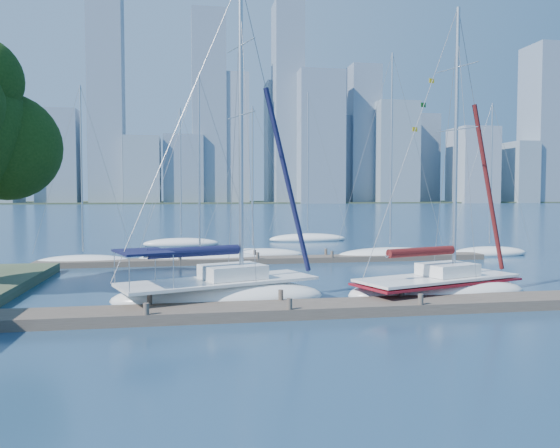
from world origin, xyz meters
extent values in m
plane|color=navy|center=(0.00, 0.00, 0.00)|extent=(700.00, 700.00, 0.00)
cube|color=#433B31|center=(0.00, 0.00, 0.20)|extent=(26.00, 2.00, 0.40)
cube|color=#433B31|center=(2.00, 16.00, 0.18)|extent=(30.00, 1.80, 0.36)
cube|color=#38472D|center=(0.00, 320.00, 0.00)|extent=(800.00, 100.00, 1.50)
sphere|color=black|center=(-11.90, 7.65, 6.77)|extent=(5.02, 5.02, 5.02)
ellipsoid|color=white|center=(-2.31, 2.41, 0.25)|extent=(9.16, 5.62, 1.53)
cube|color=white|center=(-2.31, 2.41, 0.97)|extent=(8.48, 5.19, 0.12)
cube|color=white|center=(-1.73, 2.62, 1.32)|extent=(2.93, 2.57, 0.56)
cylinder|color=silver|center=(-1.35, 2.76, 7.18)|extent=(0.18, 0.18, 12.33)
cylinder|color=silver|center=(-3.29, 2.06, 2.14)|extent=(3.92, 1.49, 0.10)
cylinder|color=#101436|center=(-3.29, 2.06, 2.24)|extent=(3.71, 1.66, 0.41)
cube|color=#101436|center=(-5.26, 1.36, 2.34)|extent=(2.54, 2.90, 0.08)
ellipsoid|color=white|center=(7.17, 2.14, 0.24)|extent=(8.54, 5.08, 1.42)
cube|color=white|center=(7.17, 2.14, 0.90)|extent=(7.90, 4.69, 0.11)
cube|color=white|center=(7.71, 2.32, 1.23)|extent=(2.71, 2.36, 0.52)
cylinder|color=silver|center=(8.07, 2.44, 6.78)|extent=(0.17, 0.17, 11.67)
cylinder|color=silver|center=(6.25, 1.84, 1.99)|extent=(3.68, 1.30, 0.09)
cylinder|color=#430E0E|center=(6.25, 1.84, 2.09)|extent=(3.47, 1.48, 0.38)
cube|color=maroon|center=(7.17, 2.14, 0.74)|extent=(8.10, 4.84, 0.09)
ellipsoid|color=white|center=(-10.15, 16.74, 0.18)|extent=(6.21, 2.64, 0.97)
cylinder|color=silver|center=(-10.15, 16.74, 6.18)|extent=(0.11, 0.11, 10.60)
ellipsoid|color=white|center=(-2.70, 16.91, 0.20)|extent=(8.60, 5.50, 1.11)
cylinder|color=silver|center=(-2.70, 16.91, 6.73)|extent=(0.12, 0.12, 11.44)
ellipsoid|color=white|center=(1.12, 18.85, 0.19)|extent=(7.62, 3.47, 1.02)
cylinder|color=silver|center=(1.12, 18.85, 5.86)|extent=(0.11, 0.11, 9.87)
ellipsoid|color=white|center=(10.66, 16.65, 0.22)|extent=(7.86, 2.48, 1.19)
cylinder|color=silver|center=(10.66, 16.65, 7.74)|extent=(0.13, 0.13, 13.32)
ellipsoid|color=white|center=(18.75, 17.35, 0.18)|extent=(6.18, 3.37, 1.01)
cylinder|color=silver|center=(18.75, 17.35, 6.10)|extent=(0.11, 0.11, 10.38)
ellipsoid|color=white|center=(-4.00, 29.36, 0.19)|extent=(6.71, 2.17, 1.03)
cylinder|color=silver|center=(-4.00, 29.36, 6.57)|extent=(0.11, 0.11, 11.27)
ellipsoid|color=white|center=(8.22, 32.25, 0.20)|extent=(7.94, 4.68, 1.12)
cylinder|color=silver|center=(8.22, 32.25, 7.75)|extent=(0.12, 0.12, 13.47)
cube|color=gray|center=(-96.77, 283.96, 22.36)|extent=(16.13, 23.42, 44.72)
cube|color=slate|center=(-69.73, 287.50, 24.94)|extent=(21.07, 17.63, 49.89)
cube|color=gray|center=(-47.55, 309.43, 17.02)|extent=(15.72, 17.61, 34.04)
cube|color=gray|center=(-25.94, 284.92, 18.07)|extent=(18.65, 19.81, 36.13)
cube|color=slate|center=(-4.22, 286.68, 18.79)|extent=(21.42, 16.86, 37.58)
cube|color=gray|center=(21.35, 289.48, 36.28)|extent=(21.10, 14.99, 72.55)
cube|color=gray|center=(51.90, 304.67, 35.79)|extent=(14.81, 17.46, 71.57)
cube|color=slate|center=(70.99, 278.50, 36.59)|extent=(25.10, 18.95, 73.19)
cube|color=gray|center=(91.42, 294.72, 25.48)|extent=(14.27, 17.11, 50.95)
cube|color=gray|center=(115.77, 279.60, 28.89)|extent=(23.63, 18.80, 57.79)
cube|color=slate|center=(147.05, 309.52, 27.83)|extent=(15.20, 17.52, 55.66)
cube|color=gray|center=(164.09, 278.94, 22.09)|extent=(22.51, 23.94, 44.17)
cube|color=gray|center=(194.50, 279.05, 18.17)|extent=(14.17, 21.38, 36.35)
cube|color=slate|center=(213.93, 282.23, 47.52)|extent=(23.64, 23.60, 95.04)
cube|color=slate|center=(-45.00, 290.00, 60.11)|extent=(17.94, 18.00, 120.23)
cube|color=slate|center=(10.00, 290.00, 53.21)|extent=(18.56, 18.00, 106.43)
cube|color=slate|center=(55.00, 290.00, 56.73)|extent=(16.29, 18.00, 113.45)
cube|color=slate|center=(100.00, 290.00, 39.94)|extent=(17.25, 18.00, 79.88)
camera|label=1|loc=(-3.66, -19.90, 4.48)|focal=35.00mm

